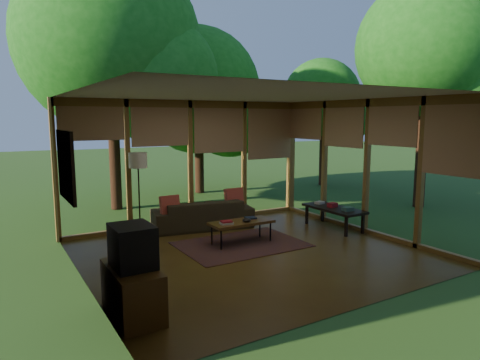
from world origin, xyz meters
TOP-DOWN VIEW (x-y plane):
  - floor at (0.00, 0.00)m, footprint 5.50×5.50m
  - ceiling at (0.00, 0.00)m, footprint 5.50×5.50m
  - wall_left at (-2.75, 0.00)m, footprint 0.04×5.00m
  - wall_front at (0.00, -2.50)m, footprint 5.50×0.04m
  - window_wall_back at (0.00, 2.50)m, footprint 5.50×0.12m
  - window_wall_right at (2.75, 0.00)m, footprint 0.12×5.00m
  - exterior_lawn at (8.00, 8.00)m, footprint 40.00×40.00m
  - tree_nw at (-1.01, 4.97)m, footprint 4.49×4.49m
  - tree_ne at (1.90, 6.13)m, footprint 3.87×3.87m
  - tree_se at (5.81, 1.07)m, footprint 3.43×3.43m
  - tree_far at (6.12, 5.21)m, footprint 2.63×2.63m
  - rug at (0.11, 0.53)m, footprint 2.24×1.59m
  - sofa at (0.03, 2.00)m, footprint 2.20×1.19m
  - pillow_left at (-0.72, 1.95)m, footprint 0.39×0.21m
  - pillow_right at (0.78, 1.95)m, footprint 0.41×0.22m
  - ct_book_lower at (-0.19, 0.55)m, footprint 0.24×0.19m
  - ct_book_upper at (-0.19, 0.55)m, footprint 0.21×0.17m
  - ct_book_side at (0.41, 0.68)m, footprint 0.23×0.19m
  - ct_bowl at (0.21, 0.50)m, footprint 0.16×0.16m
  - media_cabinet at (-2.47, -1.27)m, footprint 0.50×1.00m
  - television at (-2.45, -1.27)m, footprint 0.45×0.55m
  - console_book_a at (2.40, 0.13)m, footprint 0.23×0.17m
  - console_book_b at (2.40, 0.58)m, footprint 0.22×0.17m
  - console_book_c at (2.40, 0.98)m, footprint 0.22×0.17m
  - floor_lamp at (-1.26, 2.20)m, footprint 0.36×0.36m
  - coffee_table at (0.16, 0.60)m, footprint 1.20×0.50m
  - side_console at (2.40, 0.53)m, footprint 0.60×1.40m
  - wall_painting at (-2.71, 1.40)m, footprint 0.06×1.35m

SIDE VIEW (x-z plane):
  - exterior_lawn at x=8.00m, z-range -0.01..-0.01m
  - floor at x=0.00m, z-range 0.00..0.00m
  - rug at x=0.11m, z-range 0.00..0.01m
  - media_cabinet at x=-2.47m, z-range 0.00..0.60m
  - sofa at x=0.03m, z-range 0.00..0.61m
  - coffee_table at x=0.16m, z-range 0.18..0.60m
  - side_console at x=2.40m, z-range 0.18..0.64m
  - ct_book_side at x=0.41m, z-range 0.42..0.46m
  - ct_book_lower at x=-0.19m, z-range 0.42..0.46m
  - ct_bowl at x=0.21m, z-range 0.42..0.50m
  - ct_book_upper at x=-0.19m, z-range 0.45..0.49m
  - console_book_c at x=2.40m, z-range 0.45..0.51m
  - console_book_a at x=2.40m, z-range 0.45..0.53m
  - console_book_b at x=2.40m, z-range 0.45..0.54m
  - pillow_left at x=-0.72m, z-range 0.37..0.78m
  - pillow_right at x=0.78m, z-range 0.37..0.80m
  - television at x=-2.45m, z-range 0.60..1.10m
  - wall_left at x=-2.75m, z-range 0.00..2.70m
  - wall_front at x=0.00m, z-range 0.00..2.70m
  - window_wall_back at x=0.00m, z-range 0.00..2.70m
  - window_wall_right at x=2.75m, z-range 0.00..2.70m
  - floor_lamp at x=-1.26m, z-range 0.58..2.23m
  - wall_painting at x=-2.71m, z-range 0.98..2.12m
  - ceiling at x=0.00m, z-range 2.70..2.70m
  - tree_far at x=6.12m, z-range 0.83..5.15m
  - tree_ne at x=1.90m, z-range 0.61..5.70m
  - tree_se at x=5.81m, z-range 1.17..6.96m
  - tree_nw at x=-1.01m, z-range 0.96..7.37m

